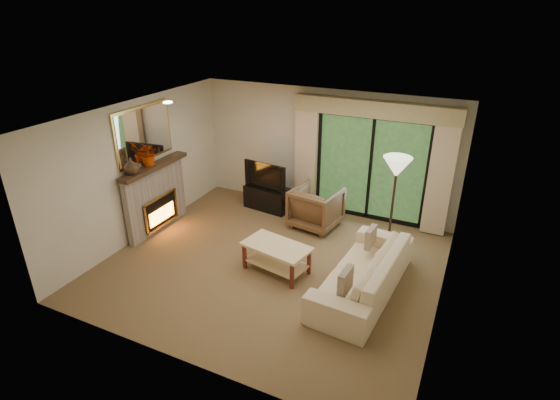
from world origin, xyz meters
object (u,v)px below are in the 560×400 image
at_px(media_console, 268,198).
at_px(sofa, 363,271).
at_px(coffee_table, 277,258).
at_px(armchair, 316,207).

relative_size(media_console, sofa, 0.41).
height_order(sofa, coffee_table, sofa).
bearing_deg(sofa, coffee_table, -82.20).
height_order(media_console, sofa, sofa).
xyz_separation_m(media_console, coffee_table, (1.23, -2.11, -0.00)).
bearing_deg(media_console, armchair, -7.05).
xyz_separation_m(armchair, coffee_table, (-0.01, -1.79, -0.16)).
height_order(armchair, sofa, armchair).
relative_size(media_console, armchair, 1.10).
relative_size(armchair, sofa, 0.38).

